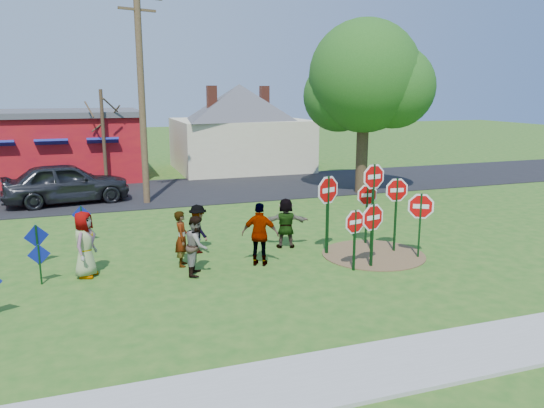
# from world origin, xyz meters

# --- Properties ---
(ground) EXTENTS (120.00, 120.00, 0.00)m
(ground) POSITION_xyz_m (0.00, 0.00, 0.00)
(ground) COLOR #265B1A
(ground) RESTS_ON ground
(sidewalk) EXTENTS (22.00, 1.80, 0.08)m
(sidewalk) POSITION_xyz_m (0.00, -7.20, 0.04)
(sidewalk) COLOR #9E9E99
(sidewalk) RESTS_ON ground
(road) EXTENTS (120.00, 7.50, 0.04)m
(road) POSITION_xyz_m (0.00, 11.50, 0.02)
(road) COLOR black
(road) RESTS_ON ground
(dirt_patch) EXTENTS (3.20, 3.20, 0.03)m
(dirt_patch) POSITION_xyz_m (4.50, -1.00, 0.01)
(dirt_patch) COLOR brown
(dirt_patch) RESTS_ON ground
(red_building) EXTENTS (9.40, 7.69, 3.90)m
(red_building) POSITION_xyz_m (-5.50, 17.99, 1.97)
(red_building) COLOR maroon
(red_building) RESTS_ON ground
(cream_house) EXTENTS (9.40, 9.40, 6.50)m
(cream_house) POSITION_xyz_m (5.50, 18.00, 2.92)
(cream_house) COLOR beige
(cream_house) RESTS_ON ground
(stop_sign_a) EXTENTS (0.92, 0.22, 1.90)m
(stop_sign_a) POSITION_xyz_m (3.23, -2.10, 1.29)
(stop_sign_a) COLOR #0E3513
(stop_sign_a) RESTS_ON ground
(stop_sign_b) EXTENTS (1.08, 0.17, 2.94)m
(stop_sign_b) POSITION_xyz_m (4.70, -0.50, 2.13)
(stop_sign_b) COLOR #0E3513
(stop_sign_b) RESTS_ON ground
(stop_sign_c) EXTENTS (1.00, 0.14, 2.50)m
(stop_sign_c) POSITION_xyz_m (5.29, -0.90, 1.75)
(stop_sign_c) COLOR #0E3513
(stop_sign_c) RESTS_ON ground
(stop_sign_d) EXTENTS (0.96, 0.08, 2.15)m
(stop_sign_d) POSITION_xyz_m (4.86, 0.16, 1.52)
(stop_sign_d) COLOR #0E3513
(stop_sign_d) RESTS_ON ground
(stop_sign_e) EXTENTS (1.04, 0.25, 2.01)m
(stop_sign_e) POSITION_xyz_m (3.86, -1.98, 1.34)
(stop_sign_e) COLOR #0E3513
(stop_sign_e) RESTS_ON ground
(stop_sign_f) EXTENTS (0.92, 0.56, 2.15)m
(stop_sign_f) POSITION_xyz_m (5.66, -1.69, 1.49)
(stop_sign_f) COLOR #0E3513
(stop_sign_f) RESTS_ON ground
(stop_sign_g) EXTENTS (1.11, 0.45, 2.64)m
(stop_sign_g) POSITION_xyz_m (3.16, -0.43, 1.82)
(stop_sign_g) COLOR #0E3513
(stop_sign_g) RESTS_ON ground
(blue_diamond_b) EXTENTS (0.57, 0.06, 1.11)m
(blue_diamond_b) POSITION_xyz_m (-5.12, -0.39, 0.69)
(blue_diamond_b) COLOR #0E3513
(blue_diamond_b) RESTS_ON ground
(blue_diamond_c) EXTENTS (0.68, 0.24, 1.22)m
(blue_diamond_c) POSITION_xyz_m (-5.33, 1.40, 0.74)
(blue_diamond_c) COLOR #0E3513
(blue_diamond_c) RESTS_ON ground
(blue_diamond_d) EXTENTS (0.61, 0.06, 1.32)m
(blue_diamond_d) POSITION_xyz_m (-4.09, 3.25, 0.82)
(blue_diamond_d) COLOR #0E3513
(blue_diamond_d) RESTS_ON ground
(person_a) EXTENTS (0.90, 1.06, 1.85)m
(person_a) POSITION_xyz_m (-3.98, -0.15, 0.92)
(person_a) COLOR #3E4287
(person_a) RESTS_ON ground
(person_b) EXTENTS (0.52, 0.67, 1.65)m
(person_b) POSITION_xyz_m (-1.32, -0.08, 0.82)
(person_b) COLOR #297475
(person_b) RESTS_ON ground
(person_c) EXTENTS (0.87, 0.98, 1.68)m
(person_c) POSITION_xyz_m (-1.04, -0.95, 0.84)
(person_c) COLOR #96613A
(person_c) RESTS_ON ground
(person_d) EXTENTS (0.81, 1.11, 1.54)m
(person_d) POSITION_xyz_m (-0.62, 1.04, 0.77)
(person_d) COLOR #323337
(person_d) RESTS_ON ground
(person_e) EXTENTS (1.18, 0.92, 1.87)m
(person_e) POSITION_xyz_m (0.85, -0.79, 0.94)
(person_e) COLOR #472D59
(person_e) RESTS_ON ground
(person_f) EXTENTS (1.60, 0.87, 1.64)m
(person_f) POSITION_xyz_m (2.19, 0.67, 0.82)
(person_f) COLOR #1F5233
(person_f) RESTS_ON ground
(suv) EXTENTS (5.66, 2.93, 1.84)m
(suv) POSITION_xyz_m (-4.76, 10.23, 0.96)
(suv) COLOR #2C2C31
(suv) RESTS_ON road
(utility_pole) EXTENTS (2.24, 0.90, 9.53)m
(utility_pole) POSITION_xyz_m (-1.37, 9.16, 5.02)
(utility_pole) COLOR #4C3823
(utility_pole) RESTS_ON ground
(leafy_tree) EXTENTS (5.90, 5.38, 8.39)m
(leafy_tree) POSITION_xyz_m (9.14, 8.19, 5.40)
(leafy_tree) COLOR #382819
(leafy_tree) RESTS_ON ground
(bare_tree_east) EXTENTS (1.80, 1.80, 5.08)m
(bare_tree_east) POSITION_xyz_m (-2.95, 14.01, 3.29)
(bare_tree_east) COLOR #382819
(bare_tree_east) RESTS_ON ground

